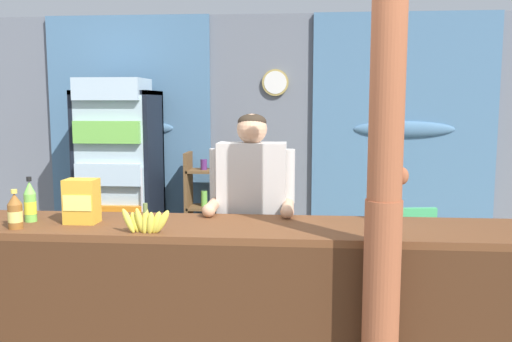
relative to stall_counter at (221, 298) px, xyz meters
The scene contains 13 objects.
ground_plane 1.07m from the stall_counter, 89.96° to the left, with size 7.77×7.77×0.00m, color gray.
back_wall_curtained 2.79m from the stall_counter, 89.67° to the left, with size 5.63×0.22×2.53m.
stall_counter is the anchor object (origin of this frame).
timber_post 1.01m from the stall_counter, 18.47° to the right, with size 0.19×0.17×2.45m.
drink_fridge 2.59m from the stall_counter, 120.75° to the left, with size 0.72×0.64×1.89m.
bottle_shelf_rack 2.39m from the stall_counter, 100.80° to the left, with size 0.48×0.28×1.19m.
plastic_lawn_chair 1.99m from the stall_counter, 51.10° to the left, with size 0.49×0.49×0.86m.
shopkeeper 0.71m from the stall_counter, 79.25° to the left, with size 0.54×0.42×1.60m.
soda_bottle_water 1.08m from the stall_counter, 20.43° to the left, with size 0.09×0.09×0.33m.
soda_bottle_iced_tea 1.19m from the stall_counter, behind, with size 0.08×0.08×0.21m.
soda_bottle_lime_soda 1.21m from the stall_counter, behind, with size 0.07×0.07×0.26m.
snack_box_choco_powder 0.95m from the stall_counter, behind, with size 0.18×0.13×0.25m.
banana_bunch 0.58m from the stall_counter, 166.74° to the right, with size 0.27×0.06×0.16m.
Camera 1 is at (0.41, -2.43, 1.67)m, focal length 37.92 mm.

